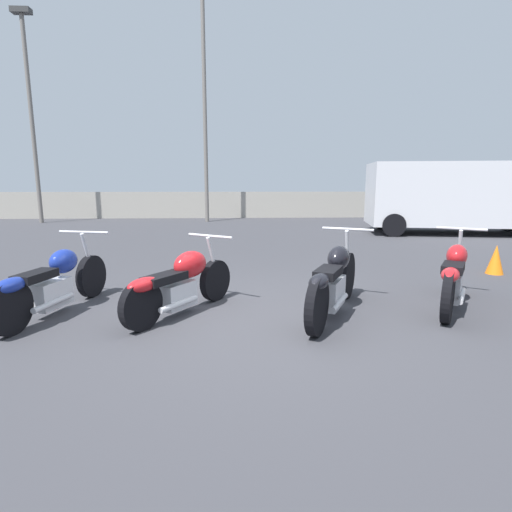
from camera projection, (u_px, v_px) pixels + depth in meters
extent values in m
plane|color=#38383D|center=(259.00, 320.00, 4.81)|extent=(60.00, 60.00, 0.00)
cube|color=#9E998E|center=(243.00, 205.00, 18.43)|extent=(40.00, 0.04, 1.20)
cylinder|color=slate|center=(205.00, 111.00, 16.00)|extent=(0.16, 0.16, 8.86)
cylinder|color=slate|center=(32.00, 123.00, 15.62)|extent=(0.16, 0.16, 7.84)
cube|color=#333333|center=(21.00, 11.00, 14.88)|extent=(0.70, 0.35, 0.20)
cylinder|color=black|center=(92.00, 276.00, 5.75)|extent=(0.24, 0.61, 0.60)
cylinder|color=black|center=(9.00, 308.00, 4.29)|extent=(0.24, 0.61, 0.60)
cube|color=silver|center=(53.00, 294.00, 4.95)|extent=(0.32, 0.58, 0.33)
ellipsoid|color=navy|center=(63.00, 261.00, 5.13)|extent=(0.36, 0.49, 0.31)
cube|color=black|center=(35.00, 276.00, 4.65)|extent=(0.36, 0.57, 0.10)
ellipsoid|color=navy|center=(10.00, 285.00, 4.30)|extent=(0.30, 0.47, 0.16)
cylinder|color=silver|center=(84.00, 232.00, 5.53)|extent=(0.73, 0.21, 0.04)
cylinder|color=silver|center=(88.00, 255.00, 5.64)|extent=(0.11, 0.25, 0.64)
cylinder|color=silver|center=(53.00, 303.00, 4.80)|extent=(0.23, 0.67, 0.07)
cylinder|color=black|center=(215.00, 280.00, 5.57)|extent=(0.40, 0.53, 0.57)
cylinder|color=black|center=(141.00, 306.00, 4.43)|extent=(0.40, 0.53, 0.57)
cube|color=silver|center=(179.00, 295.00, 4.95)|extent=(0.44, 0.52, 0.31)
ellipsoid|color=red|center=(190.00, 264.00, 5.08)|extent=(0.54, 0.60, 0.34)
cube|color=black|center=(165.00, 278.00, 4.71)|extent=(0.52, 0.61, 0.10)
ellipsoid|color=red|center=(144.00, 285.00, 4.43)|extent=(0.41, 0.48, 0.16)
cylinder|color=silver|center=(210.00, 236.00, 5.37)|extent=(0.62, 0.44, 0.04)
cylinder|color=silver|center=(213.00, 259.00, 5.47)|extent=(0.18, 0.23, 0.62)
cylinder|color=silver|center=(179.00, 304.00, 4.78)|extent=(0.40, 0.55, 0.07)
cylinder|color=black|center=(347.00, 276.00, 5.69)|extent=(0.38, 0.63, 0.65)
cylinder|color=black|center=(317.00, 306.00, 4.28)|extent=(0.38, 0.63, 0.65)
cube|color=silver|center=(333.00, 293.00, 4.92)|extent=(0.43, 0.59, 0.36)
ellipsoid|color=black|center=(339.00, 258.00, 5.09)|extent=(0.46, 0.56, 0.31)
cube|color=black|center=(328.00, 273.00, 4.62)|extent=(0.44, 0.56, 0.10)
ellipsoid|color=black|center=(319.00, 282.00, 4.28)|extent=(0.38, 0.48, 0.16)
cylinder|color=silver|center=(348.00, 229.00, 5.47)|extent=(0.64, 0.35, 0.04)
cylinder|color=silver|center=(347.00, 253.00, 5.58)|extent=(0.16, 0.25, 0.66)
cylinder|color=silver|center=(339.00, 302.00, 4.74)|extent=(0.37, 0.63, 0.07)
cylinder|color=black|center=(458.00, 273.00, 5.87)|extent=(0.43, 0.59, 0.63)
cylinder|color=black|center=(448.00, 297.00, 4.67)|extent=(0.43, 0.59, 0.63)
cube|color=silver|center=(453.00, 287.00, 5.22)|extent=(0.45, 0.54, 0.35)
ellipsoid|color=red|center=(457.00, 256.00, 5.35)|extent=(0.46, 0.51, 0.30)
cube|color=black|center=(453.00, 268.00, 4.95)|extent=(0.46, 0.52, 0.10)
ellipsoid|color=red|center=(450.00, 275.00, 4.66)|extent=(0.41, 0.48, 0.16)
cylinder|color=silver|center=(461.00, 229.00, 5.67)|extent=(0.56, 0.39, 0.04)
cylinder|color=silver|center=(460.00, 251.00, 5.77)|extent=(0.18, 0.24, 0.65)
cylinder|color=silver|center=(462.00, 296.00, 5.05)|extent=(0.42, 0.59, 0.07)
cube|color=silver|center=(457.00, 194.00, 12.67)|extent=(5.65, 2.90, 1.96)
cylinder|color=black|center=(508.00, 221.00, 13.55)|extent=(0.73, 0.33, 0.70)
cylinder|color=black|center=(381.00, 219.00, 14.03)|extent=(0.73, 0.33, 0.70)
cylinder|color=black|center=(394.00, 225.00, 12.12)|extent=(0.73, 0.33, 0.70)
cone|color=orange|center=(496.00, 259.00, 7.19)|extent=(0.30, 0.30, 0.53)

